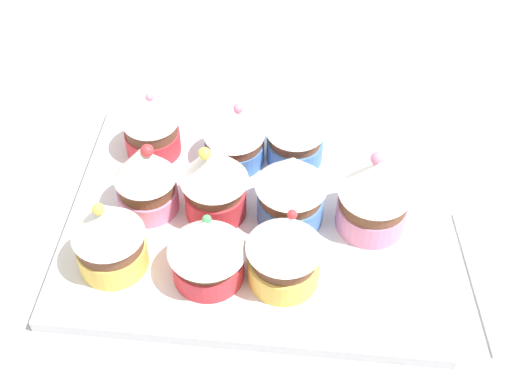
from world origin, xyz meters
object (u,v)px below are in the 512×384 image
at_px(cupcake_1, 207,248).
at_px(cupcake_3, 145,179).
at_px(cupcake_9, 296,132).
at_px(cupcake_8, 234,134).
at_px(cupcake_4, 214,182).
at_px(baking_tray, 256,219).
at_px(cupcake_6, 375,193).
at_px(cupcake_5, 292,184).
at_px(cupcake_2, 284,248).
at_px(cupcake_7, 151,125).
at_px(cupcake_0, 108,235).

bearing_deg(cupcake_1, cupcake_3, 133.03).
bearing_deg(cupcake_9, cupcake_1, -112.86).
bearing_deg(cupcake_9, cupcake_8, -172.16).
xyz_separation_m(cupcake_4, cupcake_8, (0.01, 0.07, -0.01)).
height_order(baking_tray, cupcake_1, cupcake_1).
bearing_deg(cupcake_6, cupcake_3, -179.47).
distance_m(cupcake_6, cupcake_9, 0.10).
bearing_deg(cupcake_4, baking_tray, 5.70).
xyz_separation_m(cupcake_1, cupcake_4, (-0.00, 0.07, 0.01)).
height_order(cupcake_5, cupcake_8, cupcake_5).
xyz_separation_m(baking_tray, cupcake_6, (0.10, 0.00, 0.04)).
xyz_separation_m(cupcake_2, cupcake_7, (-0.14, 0.14, -0.01)).
bearing_deg(cupcake_7, baking_tray, -34.11).
relative_size(cupcake_4, cupcake_5, 1.11).
distance_m(cupcake_3, cupcake_4, 0.06).
height_order(cupcake_1, cupcake_8, cupcake_1).
relative_size(cupcake_0, cupcake_8, 1.15).
distance_m(cupcake_1, cupcake_4, 0.07).
xyz_separation_m(cupcake_6, cupcake_7, (-0.21, 0.07, -0.01)).
height_order(cupcake_2, cupcake_9, cupcake_2).
xyz_separation_m(cupcake_6, cupcake_9, (-0.07, 0.08, -0.01)).
bearing_deg(cupcake_3, cupcake_1, -46.97).
bearing_deg(cupcake_4, cupcake_2, -43.93).
xyz_separation_m(cupcake_8, cupcake_9, (0.06, 0.01, 0.00)).
relative_size(cupcake_3, cupcake_5, 1.02).
bearing_deg(cupcake_0, baking_tray, 30.53).
height_order(cupcake_3, cupcake_9, cupcake_3).
relative_size(cupcake_4, cupcake_6, 1.04).
bearing_deg(cupcake_3, baking_tray, 0.40).
relative_size(cupcake_6, cupcake_8, 1.18).
xyz_separation_m(cupcake_0, cupcake_4, (0.08, 0.06, 0.00)).
bearing_deg(cupcake_0, cupcake_1, -2.26).
xyz_separation_m(cupcake_2, cupcake_6, (0.07, 0.07, -0.00)).
xyz_separation_m(cupcake_1, cupcake_7, (-0.08, 0.14, -0.00)).
bearing_deg(cupcake_9, cupcake_3, -148.68).
height_order(cupcake_5, cupcake_9, cupcake_5).
bearing_deg(cupcake_4, cupcake_7, 133.08).
distance_m(baking_tray, cupcake_2, 0.09).
xyz_separation_m(cupcake_5, cupcake_9, (-0.00, 0.07, -0.01)).
bearing_deg(cupcake_2, cupcake_3, 152.41).
relative_size(cupcake_1, cupcake_2, 0.91).
bearing_deg(cupcake_2, cupcake_0, 179.99).
bearing_deg(cupcake_5, cupcake_8, 132.16).
bearing_deg(baking_tray, cupcake_3, -179.60).
bearing_deg(cupcake_9, cupcake_4, -129.33).
xyz_separation_m(cupcake_0, cupcake_2, (0.14, -0.00, 0.00)).
distance_m(baking_tray, cupcake_4, 0.06).
distance_m(cupcake_1, cupcake_7, 0.16).
relative_size(cupcake_0, cupcake_9, 1.18).
bearing_deg(cupcake_0, cupcake_8, 57.63).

